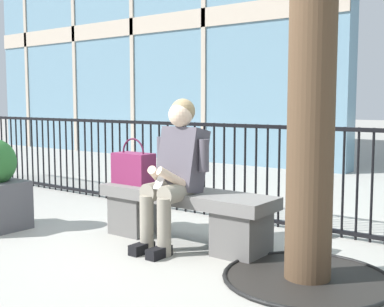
% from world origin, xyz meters
% --- Properties ---
extents(ground_plane, '(60.00, 60.00, 0.00)m').
position_xyz_m(ground_plane, '(0.00, 0.00, 0.00)').
color(ground_plane, '#9E9B93').
extents(stone_bench, '(1.60, 0.44, 0.45)m').
position_xyz_m(stone_bench, '(0.00, 0.00, 0.27)').
color(stone_bench, slate).
rests_on(stone_bench, ground).
extents(seated_person_with_phone, '(0.52, 0.66, 1.21)m').
position_xyz_m(seated_person_with_phone, '(0.01, -0.13, 0.65)').
color(seated_person_with_phone, gray).
rests_on(seated_person_with_phone, ground).
extents(handbag_on_bench, '(0.38, 0.20, 0.41)m').
position_xyz_m(handbag_on_bench, '(-0.58, -0.01, 0.60)').
color(handbag_on_bench, '#7A234C').
rests_on(handbag_on_bench, stone_bench).
extents(plaza_railing, '(9.95, 0.04, 0.97)m').
position_xyz_m(plaza_railing, '(-0.00, 0.96, 0.49)').
color(plaza_railing, black).
rests_on(plaza_railing, ground).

